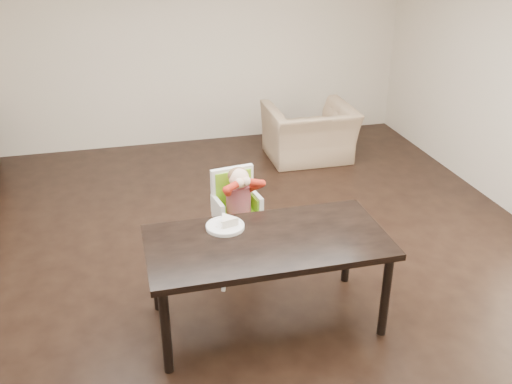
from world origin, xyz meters
TOP-DOWN VIEW (x-y plane):
  - ground at (0.00, 0.00)m, footprint 7.00×7.00m
  - room_walls at (0.00, 0.00)m, footprint 6.02×7.02m
  - dining_table at (-0.05, -0.69)m, footprint 1.80×0.90m
  - high_chair at (-0.11, 0.09)m, footprint 0.48×0.48m
  - plate at (-0.31, -0.44)m, footprint 0.34×0.34m
  - armchair at (1.37, 2.43)m, footprint 1.10×0.72m

SIDE VIEW (x-z plane):
  - ground at x=0.00m, z-range 0.00..0.00m
  - armchair at x=1.37m, z-range 0.00..0.96m
  - dining_table at x=-0.05m, z-range 0.30..1.05m
  - high_chair at x=-0.11m, z-range 0.21..1.22m
  - plate at x=-0.31m, z-range 0.74..0.82m
  - room_walls at x=0.00m, z-range 0.50..3.21m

